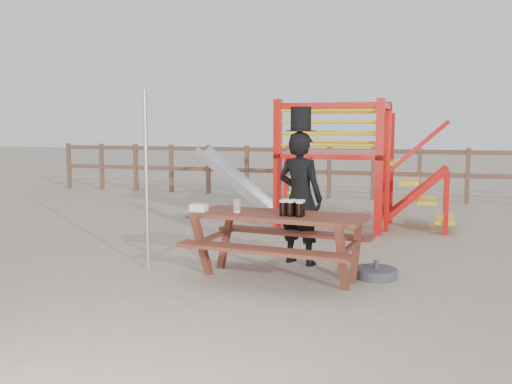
{
  "coord_description": "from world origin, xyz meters",
  "views": [
    {
      "loc": [
        1.77,
        -6.01,
        1.71
      ],
      "look_at": [
        -0.34,
        0.8,
        0.86
      ],
      "focal_mm": 40.0,
      "sensor_mm": 36.0,
      "label": 1
    }
  ],
  "objects": [
    {
      "name": "playground_fort",
      "position": [
        0.12,
        3.58,
        1.07
      ],
      "size": [
        4.71,
        1.84,
        2.1
      ],
      "color": "red",
      "rests_on": "ground"
    },
    {
      "name": "paper_bag",
      "position": [
        -0.73,
        -0.12,
        0.77
      ],
      "size": [
        0.18,
        0.14,
        0.08
      ],
      "primitive_type": "cube",
      "rotation": [
        0.0,
        0.0,
        0.02
      ],
      "color": "white",
      "rests_on": "picnic_table"
    },
    {
      "name": "empty_glasses",
      "position": [
        -0.3,
        -0.07,
        0.8
      ],
      "size": [
        0.08,
        0.08,
        0.15
      ],
      "color": "silver",
      "rests_on": "picnic_table"
    },
    {
      "name": "metal_pole",
      "position": [
        -1.4,
        -0.09,
        1.05
      ],
      "size": [
        0.05,
        0.05,
        2.1
      ],
      "primitive_type": "cylinder",
      "color": "#B2B2B7",
      "rests_on": "ground"
    },
    {
      "name": "picnic_table",
      "position": [
        0.18,
        -0.01,
        0.46
      ],
      "size": [
        2.0,
        1.47,
        0.73
      ],
      "rotation": [
        0.0,
        0.0,
        -0.1
      ],
      "color": "brown",
      "rests_on": "ground"
    },
    {
      "name": "parasol_base",
      "position": [
        1.21,
        0.31,
        0.06
      ],
      "size": [
        0.47,
        0.47,
        0.2
      ],
      "color": "#3E3D43",
      "rests_on": "ground"
    },
    {
      "name": "ground",
      "position": [
        0.0,
        0.0,
        0.0
      ],
      "size": [
        60.0,
        60.0,
        0.0
      ],
      "primitive_type": "plane",
      "color": "tan",
      "rests_on": "ground"
    },
    {
      "name": "back_fence",
      "position": [
        0.0,
        7.0,
        0.74
      ],
      "size": [
        15.09,
        0.09,
        1.2
      ],
      "color": "brown",
      "rests_on": "ground"
    },
    {
      "name": "man_with_hat",
      "position": [
        0.25,
        0.71,
        0.86
      ],
      "size": [
        0.68,
        0.55,
        1.92
      ],
      "rotation": [
        0.0,
        0.0,
        2.83
      ],
      "color": "black",
      "rests_on": "ground"
    },
    {
      "name": "stout_pints",
      "position": [
        0.35,
        -0.11,
        0.81
      ],
      "size": [
        0.27,
        0.19,
        0.17
      ],
      "color": "black",
      "rests_on": "picnic_table"
    }
  ]
}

